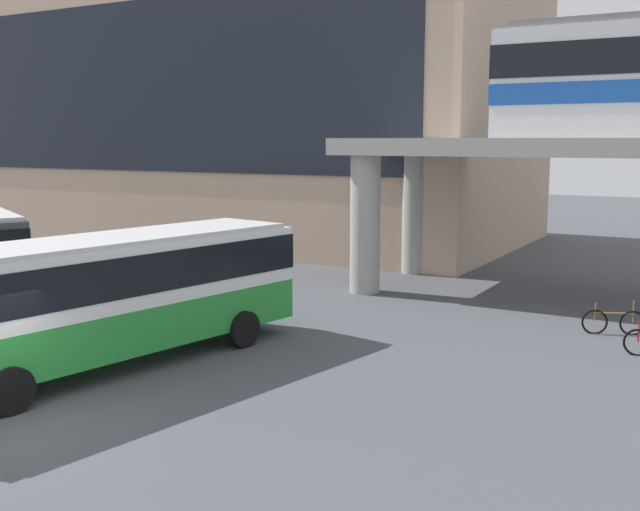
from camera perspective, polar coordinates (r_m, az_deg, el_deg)
name	(u,v)px	position (r m, az deg, el deg)	size (l,w,h in m)	color
ground_plane	(286,322)	(23.34, -2.59, -5.03)	(120.00, 120.00, 0.00)	#47494F
station_building	(247,107)	(45.01, -5.51, 11.06)	(31.37, 15.90, 14.84)	tan
bus_main	(102,289)	(19.02, -16.15, -2.41)	(4.50, 11.32, 3.22)	#268C33
bicycle_brown	(614,322)	(23.40, 21.28, -4.70)	(1.69, 0.72, 1.04)	black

